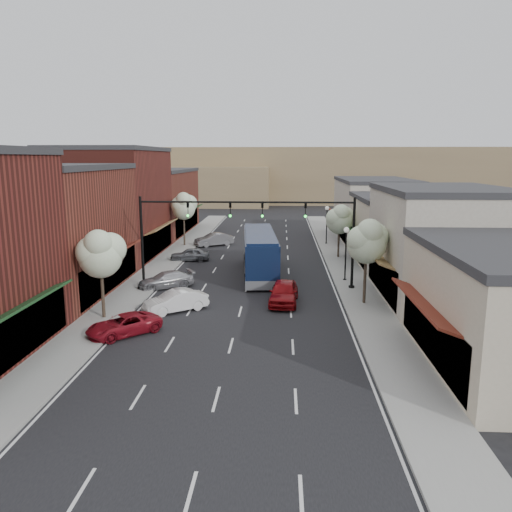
# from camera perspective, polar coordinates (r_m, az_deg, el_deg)

# --- Properties ---
(ground) EXTENTS (160.00, 160.00, 0.00)m
(ground) POSITION_cam_1_polar(r_m,az_deg,el_deg) (30.79, -2.13, -7.49)
(ground) COLOR black
(ground) RESTS_ON ground
(sidewalk_left) EXTENTS (2.80, 73.00, 0.15)m
(sidewalk_left) POSITION_cam_1_polar(r_m,az_deg,el_deg) (49.79, -9.91, -0.32)
(sidewalk_left) COLOR gray
(sidewalk_left) RESTS_ON ground
(sidewalk_right) EXTENTS (2.80, 73.00, 0.15)m
(sidewalk_right) POSITION_cam_1_polar(r_m,az_deg,el_deg) (48.89, 9.67, -0.52)
(sidewalk_right) COLOR gray
(sidewalk_right) RESTS_ON ground
(curb_left) EXTENTS (0.25, 73.00, 0.17)m
(curb_left) POSITION_cam_1_polar(r_m,az_deg,el_deg) (49.49, -8.33, -0.33)
(curb_left) COLOR gray
(curb_left) RESTS_ON ground
(curb_right) EXTENTS (0.25, 73.00, 0.17)m
(curb_right) POSITION_cam_1_polar(r_m,az_deg,el_deg) (48.74, 8.04, -0.50)
(curb_right) COLOR gray
(curb_right) RESTS_ON ground
(bldg_left_midnear) EXTENTS (10.14, 14.10, 9.40)m
(bldg_left_midnear) POSITION_cam_1_polar(r_m,az_deg,el_deg) (39.25, -22.55, 2.71)
(bldg_left_midnear) COLOR maroon
(bldg_left_midnear) RESTS_ON ground
(bldg_left_midfar) EXTENTS (10.14, 14.10, 10.90)m
(bldg_left_midfar) POSITION_cam_1_polar(r_m,az_deg,el_deg) (52.07, -16.05, 5.84)
(bldg_left_midfar) COLOR #5E221A
(bldg_left_midfar) RESTS_ON ground
(bldg_left_far) EXTENTS (10.14, 18.10, 8.40)m
(bldg_left_far) POSITION_cam_1_polar(r_m,az_deg,el_deg) (67.44, -11.59, 6.11)
(bldg_left_far) COLOR maroon
(bldg_left_far) RESTS_ON ground
(bldg_right_midnear) EXTENTS (9.14, 12.10, 7.90)m
(bldg_right_midnear) POSITION_cam_1_polar(r_m,az_deg,el_deg) (37.24, 20.23, 1.30)
(bldg_right_midnear) COLOR #BBB2A0
(bldg_right_midnear) RESTS_ON ground
(bldg_right_midfar) EXTENTS (9.14, 12.10, 6.40)m
(bldg_right_midfar) POSITION_cam_1_polar(r_m,az_deg,el_deg) (48.79, 16.05, 2.86)
(bldg_right_midfar) COLOR beige
(bldg_right_midfar) RESTS_ON ground
(bldg_right_far) EXTENTS (9.14, 16.10, 7.40)m
(bldg_right_far) POSITION_cam_1_polar(r_m,az_deg,el_deg) (62.36, 13.23, 5.18)
(bldg_right_far) COLOR #BBB2A0
(bldg_right_far) RESTS_ON ground
(hill_far) EXTENTS (120.00, 30.00, 12.00)m
(hill_far) POSITION_cam_1_polar(r_m,az_deg,el_deg) (119.14, 1.72, 9.32)
(hill_far) COLOR #7A6647
(hill_far) RESTS_ON ground
(hill_near) EXTENTS (50.00, 20.00, 8.00)m
(hill_near) POSITION_cam_1_polar(r_m,az_deg,el_deg) (110.72, -11.61, 7.92)
(hill_near) COLOR #7A6647
(hill_near) RESTS_ON ground
(signal_mast_right) EXTENTS (8.22, 0.46, 7.00)m
(signal_mast_right) POSITION_cam_1_polar(r_m,az_deg,el_deg) (37.53, 7.50, 3.07)
(signal_mast_right) COLOR black
(signal_mast_right) RESTS_ON ground
(signal_mast_left) EXTENTS (8.22, 0.46, 7.00)m
(signal_mast_left) POSITION_cam_1_polar(r_m,az_deg,el_deg) (38.32, -9.53, 3.18)
(signal_mast_left) COLOR black
(signal_mast_left) RESTS_ON ground
(tree_right_near) EXTENTS (2.85, 2.65, 5.95)m
(tree_right_near) POSITION_cam_1_polar(r_m,az_deg,el_deg) (33.92, 12.62, 1.75)
(tree_right_near) COLOR #47382B
(tree_right_near) RESTS_ON ground
(tree_right_far) EXTENTS (2.85, 2.65, 5.43)m
(tree_right_far) POSITION_cam_1_polar(r_m,az_deg,el_deg) (49.67, 9.57, 4.25)
(tree_right_far) COLOR #47382B
(tree_right_far) RESTS_ON ground
(tree_left_near) EXTENTS (2.85, 2.65, 5.69)m
(tree_left_near) POSITION_cam_1_polar(r_m,az_deg,el_deg) (31.48, -17.34, 0.36)
(tree_left_near) COLOR #47382B
(tree_left_near) RESTS_ON ground
(tree_left_far) EXTENTS (2.85, 2.65, 6.13)m
(tree_left_far) POSITION_cam_1_polar(r_m,az_deg,el_deg) (56.31, -8.25, 5.71)
(tree_left_far) COLOR #47382B
(tree_left_far) RESTS_ON ground
(lamp_post_near) EXTENTS (0.44, 0.44, 4.44)m
(lamp_post_near) POSITION_cam_1_polar(r_m,az_deg,el_deg) (40.47, 10.25, 1.26)
(lamp_post_near) COLOR black
(lamp_post_near) RESTS_ON ground
(lamp_post_far) EXTENTS (0.44, 0.44, 4.44)m
(lamp_post_far) POSITION_cam_1_polar(r_m,az_deg,el_deg) (57.69, 8.10, 4.25)
(lamp_post_far) COLOR black
(lamp_post_far) RESTS_ON ground
(coach_bus) EXTENTS (3.59, 12.14, 3.66)m
(coach_bus) POSITION_cam_1_polar(r_m,az_deg,el_deg) (42.44, 0.43, 0.39)
(coach_bus) COLOR #0E1B3A
(coach_bus) RESTS_ON ground
(red_hatchback) EXTENTS (2.18, 4.76, 1.58)m
(red_hatchback) POSITION_cam_1_polar(r_m,az_deg,el_deg) (34.28, 3.19, -4.16)
(red_hatchback) COLOR maroon
(red_hatchback) RESTS_ON ground
(parked_car_a) EXTENTS (4.38, 4.30, 1.17)m
(parked_car_a) POSITION_cam_1_polar(r_m,az_deg,el_deg) (29.34, -14.87, -7.62)
(parked_car_a) COLOR maroon
(parked_car_a) RESTS_ON ground
(parked_car_b) EXTENTS (4.25, 3.63, 1.38)m
(parked_car_b) POSITION_cam_1_polar(r_m,az_deg,el_deg) (32.94, -9.18, -5.11)
(parked_car_b) COLOR white
(parked_car_b) RESTS_ON ground
(parked_car_c) EXTENTS (4.61, 3.63, 1.25)m
(parked_car_c) POSITION_cam_1_polar(r_m,az_deg,el_deg) (38.96, -10.25, -2.70)
(parked_car_c) COLOR #A5A5AA
(parked_car_c) RESTS_ON ground
(parked_car_d) EXTENTS (3.92, 1.95, 1.28)m
(parked_car_d) POSITION_cam_1_polar(r_m,az_deg,el_deg) (48.73, -7.54, 0.18)
(parked_car_d) COLOR slate
(parked_car_d) RESTS_ON ground
(parked_car_e) EXTENTS (4.54, 3.64, 1.45)m
(parked_car_e) POSITION_cam_1_polar(r_m,az_deg,el_deg) (56.77, -4.83, 1.89)
(parked_car_e) COLOR gray
(parked_car_e) RESTS_ON ground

